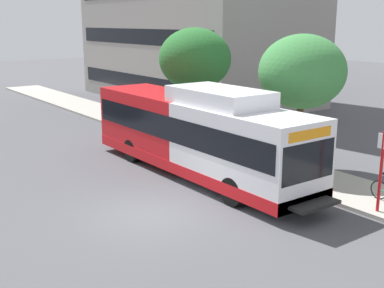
# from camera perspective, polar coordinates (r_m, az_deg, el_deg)

# --- Properties ---
(ground_plane) EXTENTS (120.00, 120.00, 0.00)m
(ground_plane) POSITION_cam_1_polar(r_m,az_deg,el_deg) (23.07, -15.40, -1.84)
(ground_plane) COLOR #4C4C51
(sidewalk_curb) EXTENTS (3.00, 56.00, 0.14)m
(sidewalk_curb) POSITION_cam_1_polar(r_m,az_deg,el_deg) (24.69, 1.61, -0.15)
(sidewalk_curb) COLOR #A8A399
(sidewalk_curb) RESTS_ON ground
(transit_bus) EXTENTS (2.58, 12.25, 3.65)m
(transit_bus) POSITION_cam_1_polar(r_m,az_deg,el_deg) (19.79, 0.57, 1.18)
(transit_bus) COLOR white
(transit_bus) RESTS_ON ground
(bus_stop_sign_pole) EXTENTS (0.10, 0.36, 2.60)m
(bus_stop_sign_pole) POSITION_cam_1_polar(r_m,az_deg,el_deg) (16.69, 20.85, -2.34)
(bus_stop_sign_pole) COLOR red
(bus_stop_sign_pole) RESTS_ON sidewalk_curb
(street_tree_near_stop) EXTENTS (3.51, 3.51, 5.44)m
(street_tree_near_stop) POSITION_cam_1_polar(r_m,az_deg,el_deg) (20.61, 12.50, 8.06)
(street_tree_near_stop) COLOR #4C3823
(street_tree_near_stop) RESTS_ON sidewalk_curb
(street_tree_mid_block) EXTENTS (3.70, 3.70, 5.62)m
(street_tree_mid_block) POSITION_cam_1_polar(r_m,az_deg,el_deg) (25.79, 0.34, 9.69)
(street_tree_mid_block) COLOR #4C3823
(street_tree_mid_block) RESTS_ON sidewalk_curb
(lattice_comm_tower) EXTENTS (1.10, 1.10, 23.60)m
(lattice_comm_tower) POSITION_cam_1_polar(r_m,az_deg,el_deg) (50.71, -10.64, 15.49)
(lattice_comm_tower) COLOR #B7B7BC
(lattice_comm_tower) RESTS_ON ground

